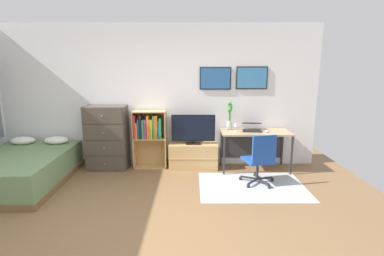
{
  "coord_description": "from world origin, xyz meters",
  "views": [
    {
      "loc": [
        0.66,
        -3.04,
        1.88
      ],
      "look_at": [
        0.65,
        1.5,
        0.92
      ],
      "focal_mm": 26.56,
      "sensor_mm": 36.0,
      "label": 1
    }
  ],
  "objects_px": {
    "bed": "(21,169)",
    "desk": "(255,137)",
    "tv_stand": "(194,156)",
    "bookshelf": "(150,133)",
    "bamboo_vase": "(230,115)",
    "office_chair": "(261,158)",
    "laptop": "(253,127)",
    "dresser": "(108,138)",
    "wine_glass": "(236,125)",
    "computer_mouse": "(268,131)",
    "television": "(194,130)"
  },
  "relations": [
    {
      "from": "bed",
      "to": "desk",
      "type": "bearing_deg",
      "value": 8.77
    },
    {
      "from": "bed",
      "to": "tv_stand",
      "type": "height_order",
      "value": "bed"
    },
    {
      "from": "bookshelf",
      "to": "bamboo_vase",
      "type": "relative_size",
      "value": 2.1
    },
    {
      "from": "tv_stand",
      "to": "office_chair",
      "type": "relative_size",
      "value": 1.07
    },
    {
      "from": "bookshelf",
      "to": "laptop",
      "type": "height_order",
      "value": "bookshelf"
    },
    {
      "from": "bed",
      "to": "dresser",
      "type": "height_order",
      "value": "dresser"
    },
    {
      "from": "bed",
      "to": "bookshelf",
      "type": "distance_m",
      "value": 2.21
    },
    {
      "from": "bed",
      "to": "wine_glass",
      "type": "bearing_deg",
      "value": 7.55
    },
    {
      "from": "bamboo_vase",
      "to": "wine_glass",
      "type": "xyz_separation_m",
      "value": [
        0.08,
        -0.24,
        -0.14
      ]
    },
    {
      "from": "dresser",
      "to": "laptop",
      "type": "distance_m",
      "value": 2.73
    },
    {
      "from": "desk",
      "to": "bookshelf",
      "type": "bearing_deg",
      "value": 178.19
    },
    {
      "from": "desk",
      "to": "bamboo_vase",
      "type": "bearing_deg",
      "value": 169.32
    },
    {
      "from": "bed",
      "to": "office_chair",
      "type": "xyz_separation_m",
      "value": [
        3.93,
        -0.05,
        0.2
      ]
    },
    {
      "from": "laptop",
      "to": "desk",
      "type": "bearing_deg",
      "value": 7.03
    },
    {
      "from": "computer_mouse",
      "to": "office_chair",
      "type": "bearing_deg",
      "value": -111.25
    },
    {
      "from": "tv_stand",
      "to": "laptop",
      "type": "xyz_separation_m",
      "value": [
        1.1,
        -0.02,
        0.56
      ]
    },
    {
      "from": "desk",
      "to": "bamboo_vase",
      "type": "distance_m",
      "value": 0.62
    },
    {
      "from": "computer_mouse",
      "to": "bookshelf",
      "type": "bearing_deg",
      "value": 174.87
    },
    {
      "from": "dresser",
      "to": "bookshelf",
      "type": "height_order",
      "value": "dresser"
    },
    {
      "from": "bookshelf",
      "to": "television",
      "type": "distance_m",
      "value": 0.85
    },
    {
      "from": "television",
      "to": "office_chair",
      "type": "bearing_deg",
      "value": -36.6
    },
    {
      "from": "desk",
      "to": "wine_glass",
      "type": "height_order",
      "value": "wine_glass"
    },
    {
      "from": "television",
      "to": "office_chair",
      "type": "relative_size",
      "value": 0.95
    },
    {
      "from": "desk",
      "to": "tv_stand",
      "type": "bearing_deg",
      "value": 179.05
    },
    {
      "from": "office_chair",
      "to": "bookshelf",
      "type": "bearing_deg",
      "value": 143.18
    },
    {
      "from": "tv_stand",
      "to": "wine_glass",
      "type": "bearing_deg",
      "value": -12.43
    },
    {
      "from": "computer_mouse",
      "to": "tv_stand",
      "type": "bearing_deg",
      "value": 173.53
    },
    {
      "from": "bed",
      "to": "desk",
      "type": "distance_m",
      "value": 4.09
    },
    {
      "from": "tv_stand",
      "to": "bed",
      "type": "bearing_deg",
      "value": -164.75
    },
    {
      "from": "bed",
      "to": "dresser",
      "type": "distance_m",
      "value": 1.48
    },
    {
      "from": "television",
      "to": "laptop",
      "type": "distance_m",
      "value": 1.1
    },
    {
      "from": "television",
      "to": "computer_mouse",
      "type": "bearing_deg",
      "value": -5.53
    },
    {
      "from": "bamboo_vase",
      "to": "bed",
      "type": "bearing_deg",
      "value": -166.56
    },
    {
      "from": "office_chair",
      "to": "computer_mouse",
      "type": "bearing_deg",
      "value": 56.27
    },
    {
      "from": "desk",
      "to": "office_chair",
      "type": "height_order",
      "value": "office_chair"
    },
    {
      "from": "computer_mouse",
      "to": "bamboo_vase",
      "type": "height_order",
      "value": "bamboo_vase"
    },
    {
      "from": "dresser",
      "to": "computer_mouse",
      "type": "height_order",
      "value": "dresser"
    },
    {
      "from": "office_chair",
      "to": "bamboo_vase",
      "type": "xyz_separation_m",
      "value": [
        -0.4,
        0.9,
        0.56
      ]
    },
    {
      "from": "laptop",
      "to": "bookshelf",
      "type": "bearing_deg",
      "value": -176.55
    },
    {
      "from": "laptop",
      "to": "wine_glass",
      "type": "bearing_deg",
      "value": -149.99
    },
    {
      "from": "bed",
      "to": "computer_mouse",
      "type": "height_order",
      "value": "computer_mouse"
    },
    {
      "from": "bookshelf",
      "to": "office_chair",
      "type": "height_order",
      "value": "bookshelf"
    },
    {
      "from": "television",
      "to": "laptop",
      "type": "relative_size",
      "value": 2.02
    },
    {
      "from": "television",
      "to": "computer_mouse",
      "type": "height_order",
      "value": "television"
    },
    {
      "from": "desk",
      "to": "computer_mouse",
      "type": "xyz_separation_m",
      "value": [
        0.2,
        -0.13,
        0.15
      ]
    },
    {
      "from": "computer_mouse",
      "to": "desk",
      "type": "bearing_deg",
      "value": 145.82
    },
    {
      "from": "dresser",
      "to": "bamboo_vase",
      "type": "distance_m",
      "value": 2.35
    },
    {
      "from": "bookshelf",
      "to": "office_chair",
      "type": "relative_size",
      "value": 1.28
    },
    {
      "from": "desk",
      "to": "office_chair",
      "type": "bearing_deg",
      "value": -94.63
    },
    {
      "from": "office_chair",
      "to": "bamboo_vase",
      "type": "bearing_deg",
      "value": 101.44
    }
  ]
}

